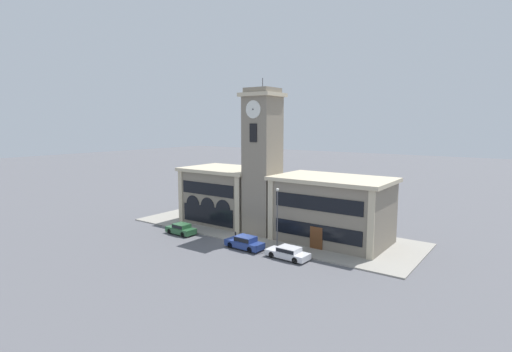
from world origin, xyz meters
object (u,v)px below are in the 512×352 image
object	(u,v)px
parked_car_far	(288,252)
bollard	(235,236)
parked_car_near	(181,229)
street_lamp	(277,210)
parked_car_mid	(245,242)

from	to	relation	value
parked_car_far	bollard	bearing A→B (deg)	-8.53
parked_car_near	bollard	world-z (taller)	parked_car_near
parked_car_near	street_lamp	bearing A→B (deg)	-170.28
parked_car_near	parked_car_mid	xyz separation A→B (m)	(10.13, -0.00, 0.05)
parked_car_near	parked_car_mid	bearing A→B (deg)	-177.99
parked_car_mid	parked_car_far	size ratio (longest dim) A/B	0.98
parked_car_mid	parked_car_far	distance (m)	5.62
parked_car_mid	parked_car_far	world-z (taller)	parked_car_mid
parked_car_mid	bollard	xyz separation A→B (m)	(-2.56, 1.52, -0.10)
parked_car_far	street_lamp	world-z (taller)	street_lamp
street_lamp	parked_car_far	bearing A→B (deg)	-35.61
parked_car_mid	parked_car_far	bearing A→B (deg)	-177.99
parked_car_near	bollard	bearing A→B (deg)	-166.61
parked_car_mid	bollard	bearing A→B (deg)	-28.71
parked_car_near	parked_car_far	size ratio (longest dim) A/B	0.87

